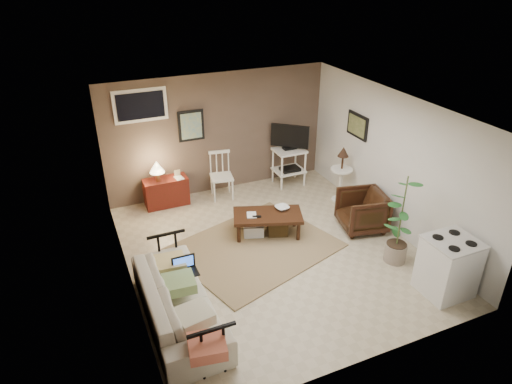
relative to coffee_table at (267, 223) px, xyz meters
name	(u,v)px	position (x,y,z in m)	size (l,w,h in m)	color
floor	(272,251)	(-0.13, -0.48, -0.25)	(5.00, 5.00, 0.00)	#C1B293
art_back	(191,126)	(-0.68, 1.99, 1.20)	(0.50, 0.03, 0.60)	black
art_right	(357,126)	(2.09, 0.57, 1.27)	(0.03, 0.60, 0.45)	black
window	(140,106)	(-1.58, 1.99, 1.70)	(0.96, 0.03, 0.60)	white
rug	(255,247)	(-0.34, -0.29, -0.23)	(2.44, 1.95, 0.02)	#967E57
coffee_table	(267,223)	(0.00, 0.00, 0.00)	(1.29, 0.96, 0.44)	#391F0F
sofa	(178,295)	(-1.93, -1.42, 0.17)	(2.13, 0.62, 0.83)	beige
sofa_pillows	(186,300)	(-1.88, -1.67, 0.27)	(0.41, 2.03, 0.14)	beige
sofa_end_rails	(187,296)	(-1.81, -1.42, 0.11)	(0.57, 2.13, 0.72)	black
laptop	(185,268)	(-1.73, -1.05, 0.29)	(0.33, 0.24, 0.22)	black
red_console	(165,190)	(-1.34, 1.76, 0.09)	(0.83, 0.37, 0.96)	maroon
spindle_chair	(221,177)	(-0.24, 1.65, 0.19)	(0.49, 0.49, 0.93)	white
tv_stand	(289,154)	(1.25, 1.63, 0.45)	(0.63, 0.55, 1.31)	white
side_table	(342,168)	(1.84, 0.58, 0.45)	(0.42, 0.42, 1.13)	white
armchair	(362,209)	(1.62, -0.46, 0.14)	(0.74, 0.70, 0.77)	black
potted_plant	(401,217)	(1.55, -1.49, 0.56)	(0.38, 0.38, 1.51)	#A28F80
stove	(448,266)	(1.71, -2.38, 0.19)	(0.68, 0.63, 0.88)	white
bowl	(282,203)	(0.31, 0.05, 0.29)	(0.23, 0.06, 0.23)	#391F0F
book_table	(247,210)	(-0.34, 0.09, 0.28)	(0.16, 0.02, 0.22)	#391F0F
book_console	(175,175)	(-1.15, 1.67, 0.41)	(0.15, 0.02, 0.20)	#391F0F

